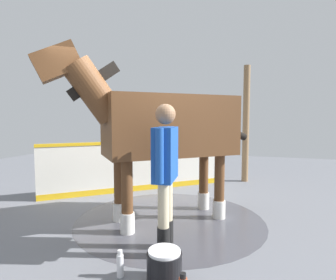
{
  "coord_description": "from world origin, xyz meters",
  "views": [
    {
      "loc": [
        4.01,
        1.54,
        1.6
      ],
      "look_at": [
        0.47,
        0.39,
        1.31
      ],
      "focal_mm": 29.46,
      "sensor_mm": 36.0,
      "label": 1
    }
  ],
  "objects_px": {
    "horse": "(162,127)",
    "wash_bucket": "(164,266)",
    "handler": "(165,167)",
    "bottle_shampoo": "(120,264)"
  },
  "relations": [
    {
      "from": "horse",
      "to": "wash_bucket",
      "type": "xyz_separation_m",
      "value": [
        1.52,
        0.54,
        -1.31
      ]
    },
    {
      "from": "horse",
      "to": "handler",
      "type": "bearing_deg",
      "value": 70.47
    },
    {
      "from": "horse",
      "to": "handler",
      "type": "height_order",
      "value": "horse"
    },
    {
      "from": "horse",
      "to": "bottle_shampoo",
      "type": "height_order",
      "value": "horse"
    },
    {
      "from": "horse",
      "to": "handler",
      "type": "relative_size",
      "value": 1.52
    },
    {
      "from": "handler",
      "to": "wash_bucket",
      "type": "relative_size",
      "value": 5.11
    },
    {
      "from": "handler",
      "to": "wash_bucket",
      "type": "height_order",
      "value": "handler"
    },
    {
      "from": "horse",
      "to": "wash_bucket",
      "type": "relative_size",
      "value": 7.75
    },
    {
      "from": "horse",
      "to": "handler",
      "type": "xyz_separation_m",
      "value": [
        0.95,
        0.36,
        -0.43
      ]
    },
    {
      "from": "handler",
      "to": "bottle_shampoo",
      "type": "height_order",
      "value": "handler"
    }
  ]
}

